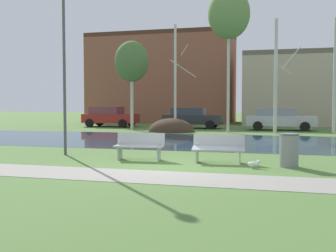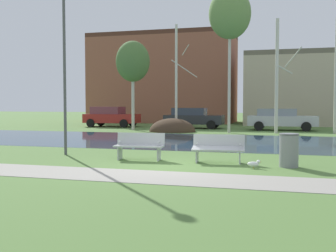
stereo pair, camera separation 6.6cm
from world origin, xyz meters
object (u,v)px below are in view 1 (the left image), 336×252
at_px(bench_left, 140,145).
at_px(parked_van_nearest_red, 110,116).
at_px(parked_hatch_third_silver, 280,119).
at_px(streetlamp, 64,39).
at_px(trash_bin, 289,150).
at_px(seagull, 254,164).
at_px(parked_sedan_second_dark, 192,118).
at_px(bench_right, 218,148).

distance_m(bench_left, parked_van_nearest_red, 19.49).
height_order(parked_van_nearest_red, parked_hatch_third_silver, parked_van_nearest_red).
relative_size(streetlamp, parked_hatch_third_silver, 1.37).
bearing_deg(bench_left, parked_hatch_third_silver, 75.19).
xyz_separation_m(trash_bin, parked_hatch_third_silver, (-0.29, 16.85, 0.28)).
bearing_deg(parked_hatch_third_silver, streetlamp, -114.81).
xyz_separation_m(bench_left, seagull, (3.72, -0.83, -0.34)).
relative_size(streetlamp, parked_sedan_second_dark, 1.46).
height_order(trash_bin, parked_hatch_third_silver, parked_hatch_third_silver).
relative_size(bench_right, parked_sedan_second_dark, 0.38).
bearing_deg(parked_hatch_third_silver, parked_van_nearest_red, 175.85).
relative_size(seagull, parked_van_nearest_red, 0.09).
xyz_separation_m(bench_right, seagull, (1.14, -0.83, -0.34)).
bearing_deg(parked_sedan_second_dark, trash_bin, -69.36).
bearing_deg(bench_right, parked_hatch_third_silver, 83.81).
bearing_deg(bench_right, trash_bin, -8.23).
bearing_deg(bench_left, bench_right, 0.00).
distance_m(trash_bin, parked_van_nearest_red, 22.20).
bearing_deg(parked_van_nearest_red, bench_right, -57.39).
xyz_separation_m(trash_bin, seagull, (-0.95, -0.53, -0.37)).
bearing_deg(parked_hatch_third_silver, bench_left, -104.81).
xyz_separation_m(bench_right, parked_hatch_third_silver, (1.79, 16.54, 0.31)).
height_order(parked_sedan_second_dark, parked_hatch_third_silver, parked_sedan_second_dark).
xyz_separation_m(bench_right, streetlamp, (-5.59, 0.57, 3.63)).
height_order(bench_right, parked_van_nearest_red, parked_van_nearest_red).
distance_m(bench_right, parked_van_nearest_red, 20.76).
height_order(bench_left, parked_sedan_second_dark, parked_sedan_second_dark).
relative_size(bench_right, seagull, 4.16).
height_order(bench_left, bench_right, same).
bearing_deg(parked_sedan_second_dark, bench_left, -83.61).
height_order(trash_bin, parked_sedan_second_dark, parked_sedan_second_dark).
bearing_deg(streetlamp, bench_left, -10.66).
bearing_deg(parked_hatch_third_silver, bench_right, -96.19).
bearing_deg(trash_bin, streetlamp, 173.55).
relative_size(bench_left, trash_bin, 1.68).
bearing_deg(seagull, trash_bin, 29.09).
relative_size(bench_right, streetlamp, 0.26).
distance_m(seagull, parked_hatch_third_silver, 17.40).
distance_m(trash_bin, streetlamp, 8.53).
relative_size(bench_right, parked_van_nearest_red, 0.39).
height_order(seagull, parked_sedan_second_dark, parked_sedan_second_dark).
bearing_deg(trash_bin, bench_left, 176.30).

